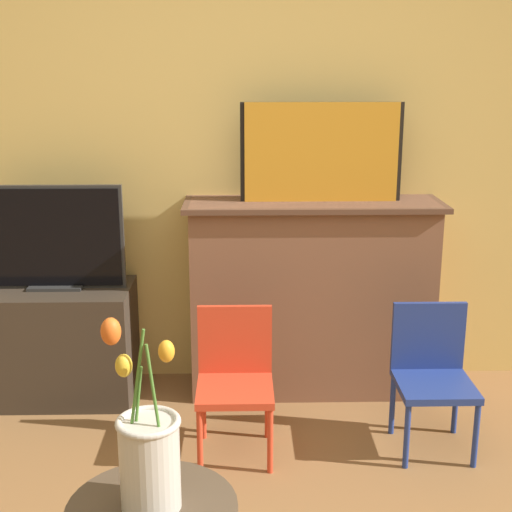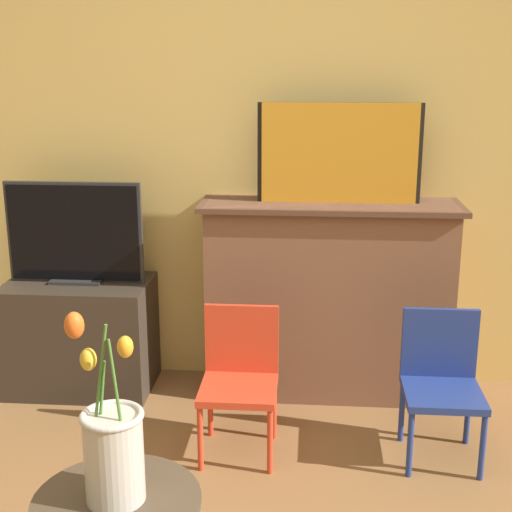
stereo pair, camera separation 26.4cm
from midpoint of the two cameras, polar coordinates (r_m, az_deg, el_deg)
wall_back at (r=3.53m, az=-3.01°, el=11.19°), size 8.00×0.06×2.70m
fireplace_mantel at (r=3.50m, az=2.30°, el=-3.15°), size 1.23×0.39×0.96m
painting at (r=3.36m, az=3.00°, el=8.27°), size 0.76×0.03×0.46m
tv_stand at (r=3.66m, az=-17.39°, el=-6.65°), size 0.70×0.43×0.56m
tv_monitor at (r=3.51m, az=-18.03°, el=1.27°), size 0.66×0.12×0.50m
chair_red at (r=3.01m, az=-4.24°, el=-9.44°), size 0.31×0.31×0.61m
chair_blue at (r=3.10m, az=11.53°, el=-8.96°), size 0.31×0.31×0.61m
vase_tulips at (r=1.90m, az=-12.70°, el=-15.38°), size 0.18×0.16×0.52m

